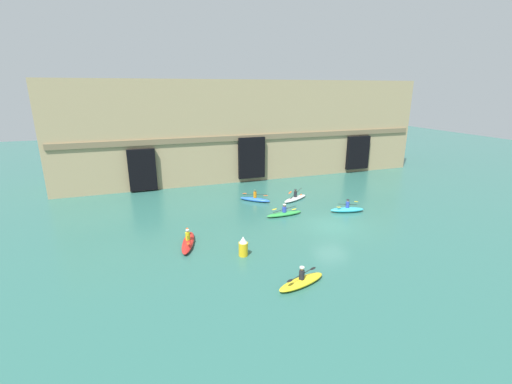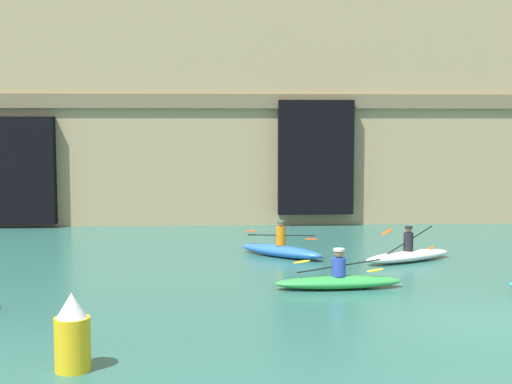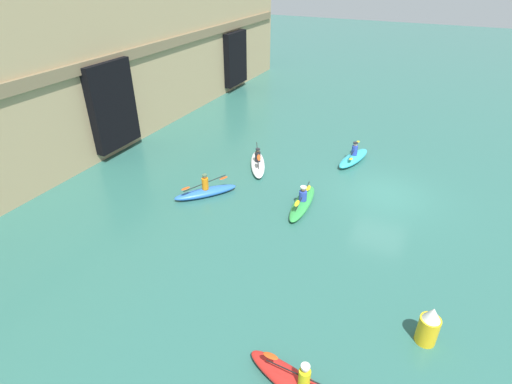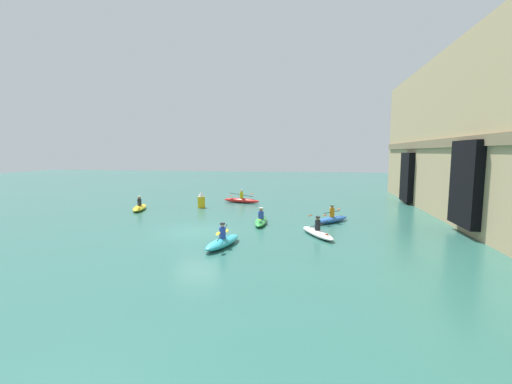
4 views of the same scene
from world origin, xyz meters
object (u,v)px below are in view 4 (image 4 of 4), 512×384
object	(u,v)px
kayak_red	(242,200)
kayak_green	(261,220)
kayak_blue	(332,219)
kayak_white	(318,232)
kayak_yellow	(140,207)
marker_buoy	(201,200)
kayak_cyan	(223,241)

from	to	relation	value
kayak_red	kayak_green	world-z (taller)	kayak_red
kayak_red	kayak_blue	world-z (taller)	kayak_red
kayak_white	kayak_yellow	xyz separation A→B (m)	(-6.09, -13.50, 0.02)
kayak_yellow	marker_buoy	bearing A→B (deg)	-82.11
kayak_white	kayak_green	size ratio (longest dim) A/B	0.96
kayak_green	marker_buoy	distance (m)	7.85
kayak_blue	marker_buoy	xyz separation A→B (m)	(-4.30, -10.11, 0.38)
kayak_yellow	kayak_green	size ratio (longest dim) A/B	0.97
kayak_green	marker_buoy	bearing A→B (deg)	43.06
kayak_white	kayak_cyan	distance (m)	5.28
kayak_red	kayak_cyan	world-z (taller)	kayak_red
kayak_cyan	kayak_yellow	xyz separation A→B (m)	(-8.91, -9.04, -0.02)
kayak_yellow	kayak_red	bearing A→B (deg)	-70.51
kayak_red	kayak_green	bearing A→B (deg)	125.23
kayak_red	kayak_green	size ratio (longest dim) A/B	1.09
kayak_green	kayak_red	bearing A→B (deg)	16.12
kayak_white	kayak_yellow	size ratio (longest dim) A/B	0.99
kayak_white	marker_buoy	distance (m)	12.22
kayak_blue	kayak_yellow	distance (m)	14.62
kayak_red	kayak_blue	distance (m)	10.51
kayak_white	kayak_yellow	bearing A→B (deg)	38.44
kayak_white	kayak_cyan	world-z (taller)	kayak_cyan
kayak_blue	kayak_white	bearing A→B (deg)	26.89
kayak_white	marker_buoy	bearing A→B (deg)	21.46
kayak_yellow	marker_buoy	world-z (taller)	marker_buoy
marker_buoy	kayak_blue	bearing A→B (deg)	66.94
kayak_yellow	kayak_white	bearing A→B (deg)	-130.80
kayak_yellow	kayak_blue	bearing A→B (deg)	-115.73
kayak_green	marker_buoy	world-z (taller)	marker_buoy
kayak_cyan	kayak_green	size ratio (longest dim) A/B	0.93
kayak_yellow	marker_buoy	size ratio (longest dim) A/B	2.42
kayak_white	kayak_green	distance (m)	4.38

